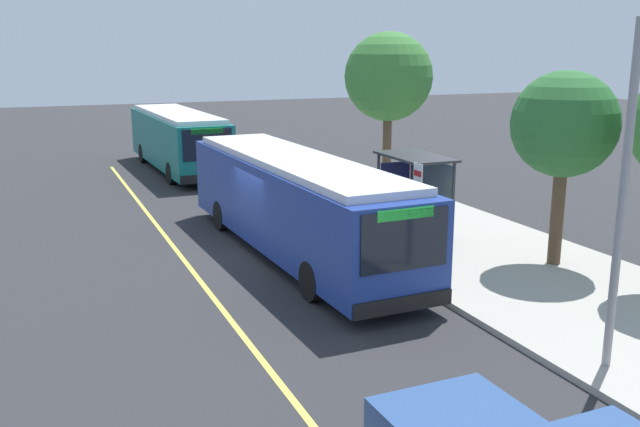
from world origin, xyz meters
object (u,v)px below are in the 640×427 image
at_px(transit_bus_second, 178,139).
at_px(waiting_bench, 417,213).
at_px(transit_bus_main, 295,202).
at_px(route_sign_post, 418,198).
at_px(pedestrian_commuter, 349,190).

distance_m(transit_bus_second, waiting_bench, 15.80).
bearing_deg(waiting_bench, transit_bus_main, -78.85).
distance_m(route_sign_post, pedestrian_commuter, 5.59).
distance_m(transit_bus_second, route_sign_post, 18.49).
height_order(transit_bus_main, route_sign_post, same).
xyz_separation_m(transit_bus_main, waiting_bench, (-0.93, 4.70, -0.99)).
height_order(waiting_bench, route_sign_post, route_sign_post).
bearing_deg(route_sign_post, waiting_bench, 149.22).
distance_m(transit_bus_main, transit_bus_second, 15.92).
bearing_deg(waiting_bench, route_sign_post, -30.78).
height_order(transit_bus_second, waiting_bench, transit_bus_second).
height_order(transit_bus_second, route_sign_post, same).
bearing_deg(route_sign_post, transit_bus_main, -130.09).
bearing_deg(route_sign_post, transit_bus_second, -170.81).
bearing_deg(pedestrian_commuter, waiting_bench, 33.32).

